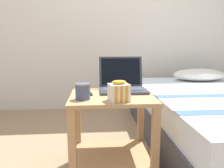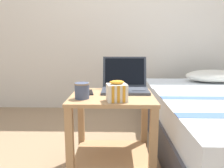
{
  "view_description": "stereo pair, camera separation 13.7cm",
  "coord_description": "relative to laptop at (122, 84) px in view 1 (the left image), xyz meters",
  "views": [
    {
      "loc": [
        -0.11,
        -1.38,
        0.88
      ],
      "look_at": [
        0.0,
        -0.03,
        0.64
      ],
      "focal_mm": 35.0,
      "sensor_mm": 36.0,
      "label": 1
    },
    {
      "loc": [
        0.03,
        -1.38,
        0.88
      ],
      "look_at": [
        0.0,
        -0.03,
        0.64
      ],
      "focal_mm": 35.0,
      "sensor_mm": 36.0,
      "label": 2
    }
  ],
  "objects": [
    {
      "name": "bedside_table",
      "position": [
        -0.09,
        -0.15,
        -0.25
      ],
      "size": [
        0.54,
        0.47,
        0.56
      ],
      "color": "tan",
      "rests_on": "ground_plane"
    },
    {
      "name": "laptop",
      "position": [
        0.0,
        0.0,
        0.0
      ],
      "size": [
        0.32,
        0.29,
        0.24
      ],
      "color": "#333842",
      "rests_on": "bedside_table"
    },
    {
      "name": "mug_front_left",
      "position": [
        -0.27,
        -0.24,
        0.01
      ],
      "size": [
        0.09,
        0.13,
        0.1
      ],
      "color": "#3F4C6B",
      "rests_on": "bedside_table"
    },
    {
      "name": "back_wall",
      "position": [
        -0.09,
        1.48,
        0.64
      ],
      "size": [
        8.0,
        0.05,
        2.5
      ],
      "color": "beige",
      "rests_on": "ground_plane"
    },
    {
      "name": "snack_bag",
      "position": [
        -0.06,
        -0.3,
        0.01
      ],
      "size": [
        0.13,
        0.12,
        0.12
      ],
      "color": "silver",
      "rests_on": "bedside_table"
    },
    {
      "name": "cell_phone",
      "position": [
        -0.26,
        -0.09,
        -0.04
      ],
      "size": [
        0.1,
        0.16,
        0.01
      ],
      "color": "black",
      "rests_on": "bedside_table"
    }
  ]
}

